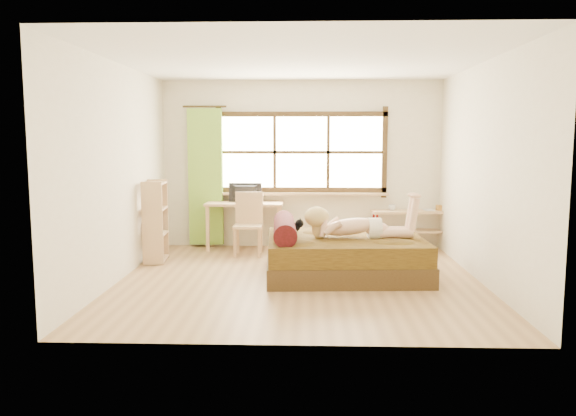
{
  "coord_description": "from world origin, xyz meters",
  "views": [
    {
      "loc": [
        0.1,
        -6.89,
        1.76
      ],
      "look_at": [
        -0.15,
        0.2,
        0.89
      ],
      "focal_mm": 35.0,
      "sensor_mm": 36.0,
      "label": 1
    }
  ],
  "objects_px": {
    "woman": "(357,214)",
    "kitten": "(290,226)",
    "chair": "(249,220)",
    "pipe_shelf": "(412,221)",
    "bookshelf": "(155,221)",
    "bed": "(341,254)",
    "desk": "(245,209)"
  },
  "relations": [
    {
      "from": "desk",
      "to": "pipe_shelf",
      "type": "relative_size",
      "value": 0.95
    },
    {
      "from": "chair",
      "to": "bookshelf",
      "type": "height_order",
      "value": "bookshelf"
    },
    {
      "from": "desk",
      "to": "bookshelf",
      "type": "relative_size",
      "value": 1.05
    },
    {
      "from": "woman",
      "to": "desk",
      "type": "relative_size",
      "value": 1.15
    },
    {
      "from": "chair",
      "to": "pipe_shelf",
      "type": "xyz_separation_m",
      "value": [
        2.57,
        0.48,
        -0.07
      ]
    },
    {
      "from": "kitten",
      "to": "pipe_shelf",
      "type": "xyz_separation_m",
      "value": [
        1.9,
        1.67,
        -0.16
      ]
    },
    {
      "from": "chair",
      "to": "desk",
      "type": "bearing_deg",
      "value": 105.83
    },
    {
      "from": "woman",
      "to": "bookshelf",
      "type": "xyz_separation_m",
      "value": [
        -2.82,
        0.75,
        -0.21
      ]
    },
    {
      "from": "woman",
      "to": "kitten",
      "type": "xyz_separation_m",
      "value": [
        -0.87,
        0.15,
        -0.18
      ]
    },
    {
      "from": "bed",
      "to": "desk",
      "type": "height_order",
      "value": "bed"
    },
    {
      "from": "chair",
      "to": "pipe_shelf",
      "type": "relative_size",
      "value": 0.75
    },
    {
      "from": "woman",
      "to": "kitten",
      "type": "relative_size",
      "value": 4.67
    },
    {
      "from": "kitten",
      "to": "bookshelf",
      "type": "distance_m",
      "value": 2.04
    },
    {
      "from": "bed",
      "to": "pipe_shelf",
      "type": "relative_size",
      "value": 1.64
    },
    {
      "from": "desk",
      "to": "chair",
      "type": "relative_size",
      "value": 1.28
    },
    {
      "from": "woman",
      "to": "bed",
      "type": "bearing_deg",
      "value": 163.53
    },
    {
      "from": "woman",
      "to": "chair",
      "type": "distance_m",
      "value": 2.06
    },
    {
      "from": "bed",
      "to": "pipe_shelf",
      "type": "height_order",
      "value": "bed"
    },
    {
      "from": "kitten",
      "to": "desk",
      "type": "bearing_deg",
      "value": 113.23
    },
    {
      "from": "bed",
      "to": "desk",
      "type": "bearing_deg",
      "value": 127.86
    },
    {
      "from": "desk",
      "to": "bookshelf",
      "type": "distance_m",
      "value": 1.52
    },
    {
      "from": "pipe_shelf",
      "to": "bed",
      "type": "bearing_deg",
      "value": -130.51
    },
    {
      "from": "bookshelf",
      "to": "pipe_shelf",
      "type": "bearing_deg",
      "value": 10.59
    },
    {
      "from": "chair",
      "to": "bookshelf",
      "type": "bearing_deg",
      "value": -154.98
    },
    {
      "from": "desk",
      "to": "chair",
      "type": "distance_m",
      "value": 0.4
    },
    {
      "from": "pipe_shelf",
      "to": "chair",
      "type": "bearing_deg",
      "value": -175.14
    },
    {
      "from": "chair",
      "to": "bookshelf",
      "type": "relative_size",
      "value": 0.82
    },
    {
      "from": "bed",
      "to": "kitten",
      "type": "xyz_separation_m",
      "value": [
        -0.67,
        0.1,
        0.35
      ]
    },
    {
      "from": "chair",
      "to": "bookshelf",
      "type": "xyz_separation_m",
      "value": [
        -1.28,
        -0.59,
        0.06
      ]
    },
    {
      "from": "pipe_shelf",
      "to": "bookshelf",
      "type": "height_order",
      "value": "bookshelf"
    },
    {
      "from": "bed",
      "to": "pipe_shelf",
      "type": "bearing_deg",
      "value": 52.1
    },
    {
      "from": "kitten",
      "to": "desk",
      "type": "height_order",
      "value": "desk"
    }
  ]
}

